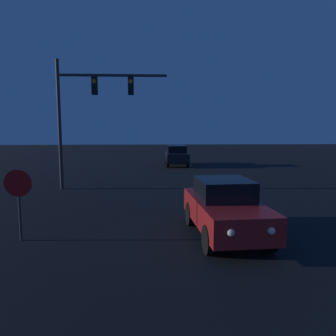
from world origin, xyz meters
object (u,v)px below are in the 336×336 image
Objects in this scene: car_far at (177,155)px; traffic_signal_mast at (87,103)px; stop_sign at (18,191)px; car_near at (225,208)px.

traffic_signal_mast is at bearing -117.76° from car_far.
car_far is at bearing 72.03° from stop_sign.
car_near is 0.64× the size of traffic_signal_mast.
stop_sign is (-0.43, -7.84, -2.96)m from traffic_signal_mast.
car_near is at bearing -55.18° from traffic_signal_mast.
traffic_signal_mast is at bearing -59.14° from car_near.
car_near is 1.02× the size of car_far.
traffic_signal_mast is 8.39m from stop_sign.
car_near is at bearing -89.36° from car_far.
car_far is 11.84m from traffic_signal_mast.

